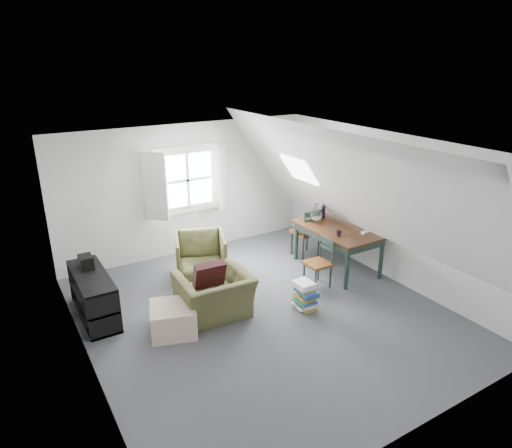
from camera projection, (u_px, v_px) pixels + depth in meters
floor at (263, 313)px, 6.90m from camera, size 5.50×5.50×0.00m
ceiling at (264, 149)px, 6.02m from camera, size 5.50×5.50×0.00m
wall_back at (187, 190)px, 8.66m from camera, size 5.00×0.00×5.00m
wall_front at (420, 331)px, 4.25m from camera, size 5.00×0.00×5.00m
wall_left at (80, 278)px, 5.25m from camera, size 0.00×5.50×5.50m
wall_right at (390, 207)px, 7.67m from camera, size 0.00×5.50×5.50m
slope_left at (156, 221)px, 5.52m from camera, size 3.19×5.50×4.48m
slope_right at (349, 185)px, 7.03m from camera, size 3.19×5.50×4.48m
dormer_window at (188, 180)px, 8.53m from camera, size 1.71×0.35×1.30m
skylight at (299, 170)px, 8.08m from camera, size 0.35×0.75×0.47m
armchair_near at (215, 315)px, 6.84m from camera, size 1.07×0.95×0.67m
armchair_far at (202, 276)px, 8.02m from camera, size 1.09×1.10×0.79m
throw_pillow at (209, 276)px, 6.76m from camera, size 0.49×0.30×0.49m
ottoman at (173, 319)px, 6.36m from camera, size 0.77×0.77×0.41m
dining_table at (338, 233)px, 8.10m from camera, size 0.94×1.57×0.79m
demijohn at (316, 215)px, 8.31m from camera, size 0.23×0.23×0.33m
vase_twigs at (323, 211)px, 8.51m from camera, size 0.08×0.08×0.59m
cup at (339, 236)px, 7.70m from camera, size 0.11×0.11×0.09m
paper_box at (365, 233)px, 7.80m from camera, size 0.12×0.08×0.04m
dining_chair_far at (307, 232)px, 8.66m from camera, size 0.45×0.45×0.97m
dining_chair_near at (319, 262)px, 7.56m from camera, size 0.39×0.39×0.82m
media_shelf at (94, 299)px, 6.68m from camera, size 0.45×1.34×0.69m
electronics_box at (86, 262)px, 6.75m from camera, size 0.19×0.26×0.21m
magazine_stack at (305, 295)px, 6.95m from camera, size 0.33×0.39×0.44m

